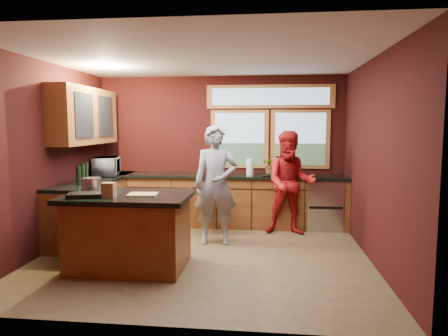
% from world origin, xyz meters
% --- Properties ---
extents(floor, '(4.50, 4.50, 0.00)m').
position_xyz_m(floor, '(0.00, 0.00, 0.00)').
color(floor, brown).
rests_on(floor, ground).
extents(room_shell, '(4.52, 4.02, 2.71)m').
position_xyz_m(room_shell, '(-0.60, 0.32, 1.80)').
color(room_shell, black).
rests_on(room_shell, ground).
extents(back_counter, '(4.50, 0.64, 0.93)m').
position_xyz_m(back_counter, '(0.20, 1.70, 0.46)').
color(back_counter, '#552814').
rests_on(back_counter, floor).
extents(left_counter, '(0.64, 2.30, 0.93)m').
position_xyz_m(left_counter, '(-1.95, 0.85, 0.47)').
color(left_counter, '#552814').
rests_on(left_counter, floor).
extents(island, '(1.55, 1.05, 0.95)m').
position_xyz_m(island, '(-0.86, -0.56, 0.48)').
color(island, '#552814').
rests_on(island, floor).
extents(person_grey, '(0.70, 0.51, 1.81)m').
position_xyz_m(person_grey, '(0.09, 0.60, 0.90)').
color(person_grey, slate).
rests_on(person_grey, floor).
extents(person_red, '(0.84, 0.66, 1.72)m').
position_xyz_m(person_red, '(1.25, 1.25, 0.86)').
color(person_red, '#A21214').
rests_on(person_red, floor).
extents(microwave, '(0.51, 0.66, 0.32)m').
position_xyz_m(microwave, '(-1.92, 1.30, 1.09)').
color(microwave, '#999999').
rests_on(microwave, left_counter).
extents(potted_plant, '(0.31, 0.27, 0.35)m').
position_xyz_m(potted_plant, '(0.93, 1.75, 1.10)').
color(potted_plant, '#999999').
rests_on(potted_plant, back_counter).
extents(paper_towel, '(0.12, 0.12, 0.28)m').
position_xyz_m(paper_towel, '(0.56, 1.70, 1.07)').
color(paper_towel, silver).
rests_on(paper_towel, back_counter).
extents(cutting_board, '(0.37, 0.28, 0.02)m').
position_xyz_m(cutting_board, '(-0.66, -0.61, 0.95)').
color(cutting_board, tan).
rests_on(cutting_board, island).
extents(stock_pot, '(0.24, 0.24, 0.18)m').
position_xyz_m(stock_pot, '(-1.41, -0.41, 1.03)').
color(stock_pot, silver).
rests_on(stock_pot, island).
extents(paper_bag, '(0.15, 0.12, 0.18)m').
position_xyz_m(paper_bag, '(-1.01, -0.81, 1.03)').
color(paper_bag, brown).
rests_on(paper_bag, island).
extents(black_tray, '(0.46, 0.38, 0.05)m').
position_xyz_m(black_tray, '(-1.31, -0.81, 0.97)').
color(black_tray, black).
rests_on(black_tray, island).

